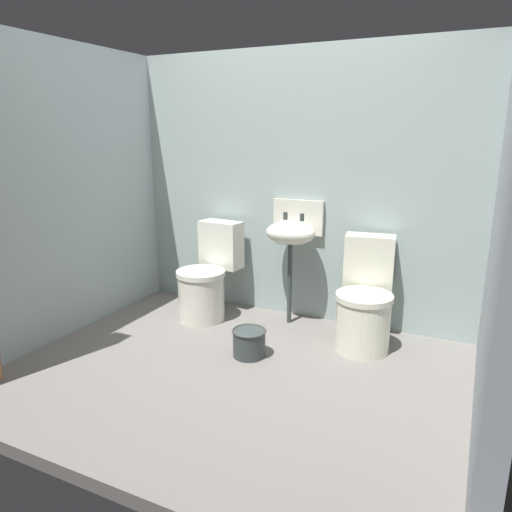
# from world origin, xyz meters

# --- Properties ---
(ground_plane) EXTENTS (3.26, 2.48, 0.08)m
(ground_plane) POSITION_xyz_m (0.00, 0.00, -0.04)
(ground_plane) COLOR slate
(wall_back) EXTENTS (3.26, 0.10, 2.15)m
(wall_back) POSITION_xyz_m (0.00, 1.09, 1.08)
(wall_back) COLOR #93A5A1
(wall_back) RESTS_ON ground
(wall_left) EXTENTS (0.10, 2.28, 2.15)m
(wall_left) POSITION_xyz_m (-1.48, 0.10, 1.08)
(wall_left) COLOR #97A7A8
(wall_left) RESTS_ON ground
(wall_right) EXTENTS (0.10, 2.28, 2.15)m
(wall_right) POSITION_xyz_m (1.48, 0.10, 1.08)
(wall_right) COLOR #989FA7
(wall_right) RESTS_ON ground
(toilet_left) EXTENTS (0.43, 0.62, 0.78)m
(toilet_left) POSITION_xyz_m (-0.66, 0.69, 0.32)
(toilet_left) COLOR silver
(toilet_left) RESTS_ON ground
(toilet_right) EXTENTS (0.46, 0.64, 0.78)m
(toilet_right) POSITION_xyz_m (0.66, 0.69, 0.32)
(toilet_right) COLOR silver
(toilet_right) RESTS_ON ground
(sink) EXTENTS (0.42, 0.35, 0.99)m
(sink) POSITION_xyz_m (0.02, 0.88, 0.75)
(sink) COLOR #323B3A
(sink) RESTS_ON ground
(bucket) EXTENTS (0.24, 0.24, 0.20)m
(bucket) POSITION_xyz_m (-0.01, 0.16, 0.10)
(bucket) COLOR #323B3A
(bucket) RESTS_ON ground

